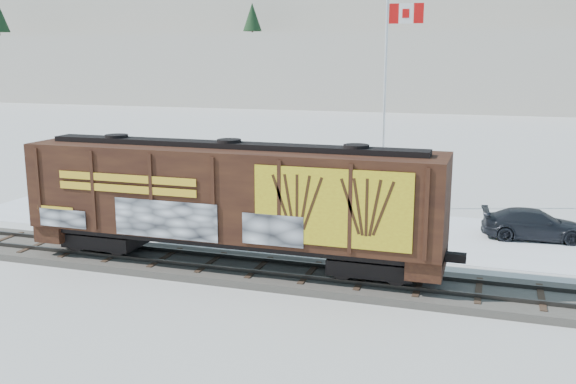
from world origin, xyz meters
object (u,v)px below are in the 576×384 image
(car_dark, at_px, (535,224))
(hopper_railcar, at_px, (230,196))
(flagpole, at_px, (386,136))
(car_silver, at_px, (179,202))
(car_white, at_px, (264,205))

(car_dark, bearing_deg, hopper_railcar, 121.81)
(hopper_railcar, relative_size, flagpole, 1.45)
(car_silver, bearing_deg, car_dark, -70.29)
(flagpole, bearing_deg, car_white, -139.75)
(car_silver, distance_m, car_white, 4.59)
(flagpole, height_order, car_silver, flagpole)
(car_silver, height_order, car_white, car_white)
(flagpole, distance_m, car_silver, 11.42)
(car_white, bearing_deg, car_dark, -89.27)
(flagpole, xyz_separation_m, car_white, (-5.29, -4.48, -3.18))
(car_silver, relative_size, car_white, 0.84)
(car_white, distance_m, car_dark, 12.81)
(car_white, bearing_deg, hopper_railcar, -171.27)
(hopper_railcar, distance_m, car_silver, 9.87)
(car_silver, bearing_deg, flagpole, -47.78)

